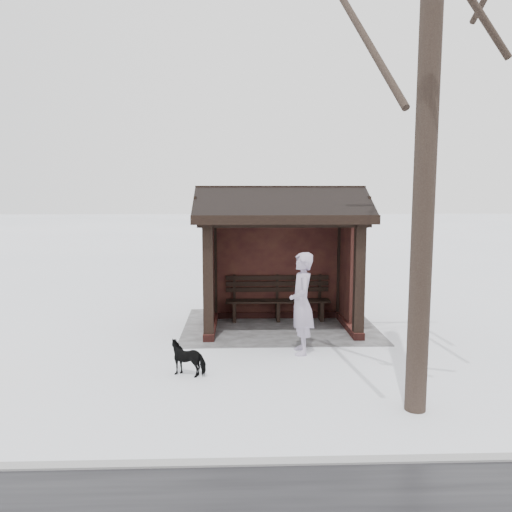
{
  "coord_description": "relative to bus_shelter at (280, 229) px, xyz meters",
  "views": [
    {
      "loc": [
        0.89,
        10.6,
        2.93
      ],
      "look_at": [
        0.55,
        0.8,
        1.7
      ],
      "focal_mm": 35.0,
      "sensor_mm": 36.0,
      "label": 1
    }
  ],
  "objects": [
    {
      "name": "ground",
      "position": [
        0.0,
        0.16,
        -2.17
      ],
      "size": [
        120.0,
        120.0,
        0.0
      ],
      "primitive_type": "plane",
      "color": "white",
      "rests_on": "ground"
    },
    {
      "name": "kerb",
      "position": [
        0.0,
        5.66,
        -2.16
      ],
      "size": [
        120.0,
        0.15,
        0.06
      ],
      "primitive_type": "cube",
      "color": "gray",
      "rests_on": "ground"
    },
    {
      "name": "trampled_patch",
      "position": [
        0.0,
        -0.04,
        -2.16
      ],
      "size": [
        4.2,
        3.2,
        0.02
      ],
      "primitive_type": "cube",
      "color": "gray",
      "rests_on": "ground"
    },
    {
      "name": "bus_shelter",
      "position": [
        0.0,
        0.0,
        0.0
      ],
      "size": [
        3.6,
        2.4,
        3.09
      ],
      "color": "#3C1915",
      "rests_on": "ground"
    },
    {
      "name": "pedestrian",
      "position": [
        -0.25,
        1.87,
        -1.23
      ],
      "size": [
        0.46,
        0.69,
        1.87
      ],
      "primitive_type": "imported",
      "rotation": [
        0.0,
        0.0,
        1.59
      ],
      "color": "#A799B4",
      "rests_on": "ground"
    },
    {
      "name": "dog",
      "position": [
        1.72,
        2.89,
        -1.89
      ],
      "size": [
        0.72,
        0.5,
        0.56
      ],
      "primitive_type": "imported",
      "rotation": [
        0.0,
        0.0,
        1.24
      ],
      "color": "black",
      "rests_on": "ground"
    }
  ]
}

